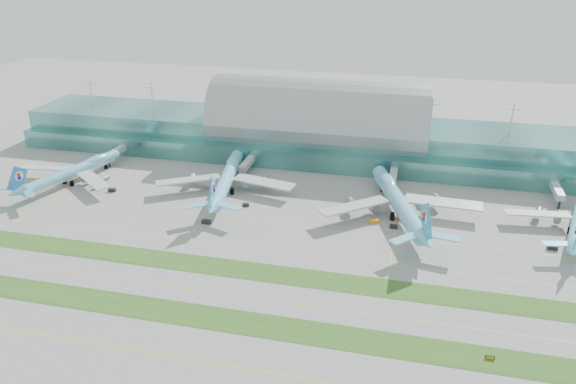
% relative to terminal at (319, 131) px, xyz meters
% --- Properties ---
extents(ground, '(700.00, 700.00, 0.00)m').
position_rel_terminal_xyz_m(ground, '(-0.01, -128.79, -14.23)').
color(ground, gray).
rests_on(ground, ground).
extents(terminal, '(340.00, 69.10, 36.00)m').
position_rel_terminal_xyz_m(terminal, '(0.00, 0.00, 0.00)').
color(terminal, '#3D7A75').
rests_on(terminal, ground).
extents(grass_strip_near, '(420.00, 12.00, 0.08)m').
position_rel_terminal_xyz_m(grass_strip_near, '(-0.01, -156.79, -14.19)').
color(grass_strip_near, '#2D591E').
rests_on(grass_strip_near, ground).
extents(grass_strip_far, '(420.00, 12.00, 0.08)m').
position_rel_terminal_xyz_m(grass_strip_far, '(-0.01, -126.79, -14.19)').
color(grass_strip_far, '#2D591E').
rests_on(grass_strip_far, ground).
extents(taxiline_a, '(420.00, 0.35, 0.01)m').
position_rel_terminal_xyz_m(taxiline_a, '(-0.01, -176.79, -14.22)').
color(taxiline_a, yellow).
rests_on(taxiline_a, ground).
extents(taxiline_b, '(420.00, 0.35, 0.01)m').
position_rel_terminal_xyz_m(taxiline_b, '(-0.01, -142.79, -14.22)').
color(taxiline_b, yellow).
rests_on(taxiline_b, ground).
extents(taxiline_c, '(420.00, 0.35, 0.01)m').
position_rel_terminal_xyz_m(taxiline_c, '(-0.01, -110.79, -14.22)').
color(taxiline_c, yellow).
rests_on(taxiline_c, ground).
extents(taxiline_d, '(420.00, 0.35, 0.01)m').
position_rel_terminal_xyz_m(taxiline_d, '(-0.01, -88.79, -14.22)').
color(taxiline_d, yellow).
rests_on(taxiline_d, ground).
extents(airliner_a, '(58.33, 67.52, 18.95)m').
position_rel_terminal_xyz_m(airliner_a, '(-112.32, -66.91, -8.38)').
color(airliner_a, '#5DADCC').
rests_on(airliner_a, ground).
extents(airliner_b, '(67.34, 77.19, 21.31)m').
position_rel_terminal_xyz_m(airliner_b, '(-34.02, -58.72, -7.65)').
color(airliner_b, '#71C9FA').
rests_on(airliner_b, ground).
extents(airliner_c, '(69.42, 80.68, 22.89)m').
position_rel_terminal_xyz_m(airliner_c, '(47.92, -66.85, -7.17)').
color(airliner_c, '#68C2E5').
rests_on(airliner_c, ground).
extents(gse_a, '(4.53, 2.79, 1.76)m').
position_rel_terminal_xyz_m(gse_a, '(-129.06, -71.28, -13.35)').
color(gse_a, '#D5CC0C').
rests_on(gse_a, ground).
extents(gse_b, '(3.62, 2.24, 1.51)m').
position_rel_terminal_xyz_m(gse_b, '(-87.89, -73.20, -13.47)').
color(gse_b, black).
rests_on(gse_b, ground).
extents(gse_c, '(3.93, 2.47, 1.51)m').
position_rel_terminal_xyz_m(gse_c, '(-31.20, -94.47, -13.47)').
color(gse_c, black).
rests_on(gse_c, ground).
extents(gse_d, '(3.45, 2.52, 1.47)m').
position_rel_terminal_xyz_m(gse_d, '(-19.86, -74.10, -13.49)').
color(gse_d, black).
rests_on(gse_d, ground).
extents(gse_e, '(4.50, 3.22, 1.64)m').
position_rel_terminal_xyz_m(gse_e, '(38.80, -77.28, -13.41)').
color(gse_e, orange).
rests_on(gse_e, ground).
extents(gse_f, '(3.40, 2.02, 1.49)m').
position_rel_terminal_xyz_m(gse_f, '(47.42, -80.29, -13.48)').
color(gse_f, black).
rests_on(gse_f, ground).
extents(gse_g, '(3.84, 2.15, 1.76)m').
position_rel_terminal_xyz_m(gse_g, '(109.38, -83.91, -13.35)').
color(gse_g, black).
rests_on(gse_g, ground).
extents(taxiway_sign_east, '(2.75, 0.38, 1.16)m').
position_rel_terminal_xyz_m(taxiway_sign_east, '(79.90, -156.42, -13.65)').
color(taxiway_sign_east, black).
rests_on(taxiway_sign_east, ground).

